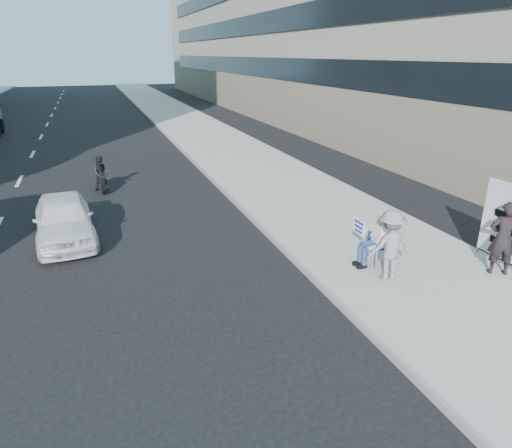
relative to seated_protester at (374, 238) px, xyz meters
name	(u,v)px	position (x,y,z in m)	size (l,w,h in m)	color
ground	(277,317)	(-3.18, -1.31, -0.87)	(160.00, 160.00, 0.00)	black
near_sidewalk	(216,141)	(0.82, 18.69, -0.80)	(5.00, 120.00, 0.15)	gray
seated_protester	(374,238)	(0.00, 0.00, 0.00)	(0.83, 1.12, 1.31)	navy
jogger	(390,245)	(-0.13, -0.82, 0.15)	(1.12, 0.65, 1.74)	gray
pedestrian_woman	(503,238)	(2.62, -1.48, 0.20)	(0.68, 0.44, 1.85)	black
white_sedan_near	(64,219)	(-7.51, 4.78, -0.19)	(1.61, 4.00, 1.36)	white
motorcycle	(102,175)	(-6.26, 10.00, -0.24)	(0.72, 2.05, 1.42)	black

